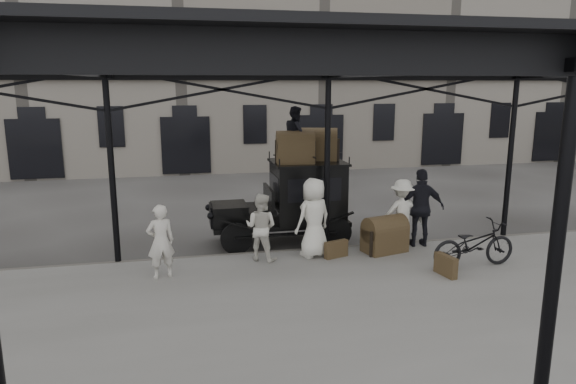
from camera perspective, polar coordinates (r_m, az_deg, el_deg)
name	(u,v)px	position (r m, az deg, el deg)	size (l,w,h in m)	color
ground	(352,282)	(11.27, 7.08, -9.93)	(120.00, 120.00, 0.00)	#383533
platform	(389,320)	(9.54, 11.12, -13.82)	(28.00, 8.00, 0.15)	slate
canopy	(393,58)	(8.86, 11.61, 14.39)	(22.50, 9.00, 4.74)	black
building_frontage	(243,28)	(28.21, -5.08, 17.70)	(64.00, 8.00, 14.00)	slate
taxi	(296,198)	(13.62, 0.88, -0.66)	(3.65, 1.55, 2.18)	black
porter_left	(161,241)	(11.11, -13.97, -5.35)	(0.58, 0.38, 1.59)	beige
porter_midleft	(261,227)	(11.88, -3.02, -3.90)	(0.77, 0.60, 1.58)	beige
porter_centre	(314,218)	(12.08, 2.88, -2.86)	(0.92, 0.60, 1.89)	silver
porter_official	(421,208)	(13.26, 14.57, -1.71)	(1.15, 0.48, 1.97)	black
porter_right	(402,213)	(13.25, 12.55, -2.24)	(1.09, 0.63, 1.69)	silver
bicycle	(474,244)	(12.21, 19.95, -5.48)	(0.69, 1.99, 1.05)	black
porter_roof	(296,134)	(13.25, 0.87, 6.42)	(0.70, 0.55, 1.44)	black
steamer_trunk_roof_near	(295,150)	(13.13, 0.80, 4.73)	(0.94, 0.58, 0.69)	#4A3722
steamer_trunk_roof_far	(319,147)	(13.75, 3.44, 5.07)	(0.97, 0.59, 0.71)	#4A3722
steamer_trunk_platform	(385,237)	(12.76, 10.70, -4.90)	(1.02, 0.62, 0.75)	#4A3722
wicker_hamper	(381,237)	(13.19, 10.27, -4.89)	(0.60, 0.45, 0.50)	olive
suitcase_upright	(446,265)	(11.58, 17.12, -7.80)	(0.15, 0.60, 0.45)	#4A3722
suitcase_flat	(336,249)	(12.24, 5.37, -6.34)	(0.60, 0.15, 0.40)	#4A3722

